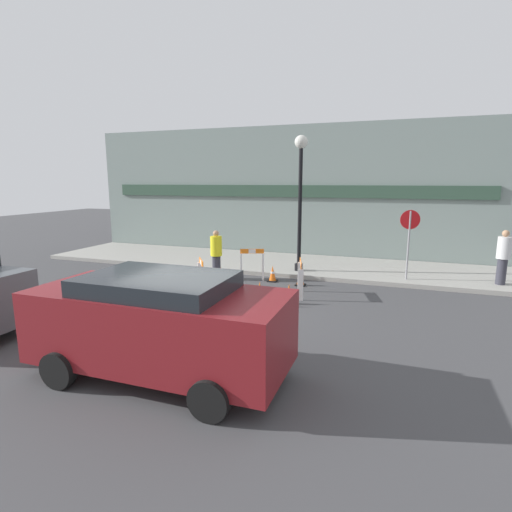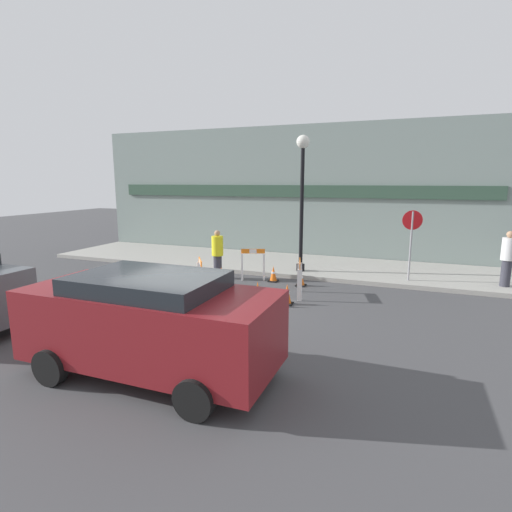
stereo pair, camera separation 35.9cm
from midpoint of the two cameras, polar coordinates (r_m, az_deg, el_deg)
The scene contains 16 objects.
ground_plane at distance 9.96m, azimuth -10.88°, elevation -8.41°, with size 60.00×60.00×0.00m, color #424244.
sidewalk_slab at distance 15.63m, azimuth 1.06°, elevation -0.96°, with size 18.00×3.87×0.14m.
storefront_facade at distance 17.23m, azimuth 3.24°, elevation 9.10°, with size 18.00×0.22×5.50m.
streetlamp_post at distance 13.68m, azimuth 5.60°, elevation 10.14°, with size 0.44×0.44×4.57m.
stop_sign at distance 13.30m, azimuth 20.32°, elevation 3.07°, with size 0.59×0.14×2.20m.
barricade_0 at distance 11.18m, azimuth -8.69°, elevation -3.10°, with size 0.54×0.71×1.10m.
barricade_1 at distance 11.35m, azimuth 5.46°, elevation -2.91°, with size 0.38×0.98×1.03m.
barricade_2 at distance 13.07m, azimuth -1.35°, elevation -1.10°, with size 0.77×0.41×1.05m.
traffic_cone_0 at distance 12.98m, azimuth 1.59°, elevation -2.59°, with size 0.30×0.30×0.52m.
traffic_cone_1 at distance 12.53m, azimuth 5.57°, elevation -3.23°, with size 0.30×0.30×0.47m.
traffic_cone_2 at distance 12.57m, azimuth -5.84°, elevation -2.93°, with size 0.30×0.30×0.58m.
traffic_cone_3 at distance 10.65m, azimuth 3.75°, elevation -5.51°, with size 0.30×0.30×0.55m.
traffic_cone_4 at distance 10.43m, azimuth -0.45°, elevation -5.47°, with size 0.30×0.30×0.67m.
person_worker at distance 13.31m, azimuth -6.47°, elevation 0.39°, with size 0.54×0.54×1.63m.
person_pedestrian at distance 13.94m, azimuth 31.21°, elevation 0.02°, with size 0.40×0.40×1.65m.
parked_car_1 at distance 6.84m, azimuth -15.11°, elevation -8.88°, with size 4.24×1.94×1.74m.
Camera 1 is at (4.67, -8.15, 3.23)m, focal length 28.00 mm.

